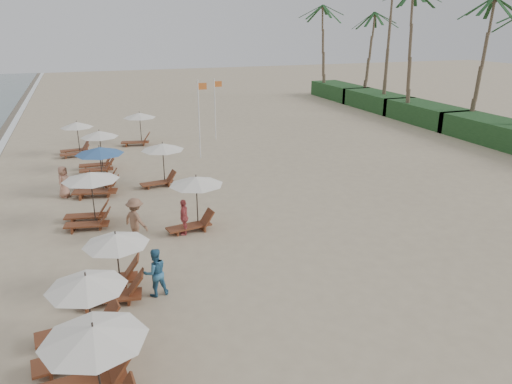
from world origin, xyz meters
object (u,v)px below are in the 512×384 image
object	(u,v)px
inland_station_1	(161,158)
beachgoer_mid_b	(136,220)
inland_station_0	(193,196)
lounger_station_0	(85,371)
flag_pole_near	(199,116)
inland_station_2	(138,125)
lounger_station_4	(96,171)
beachgoer_mid_a	(155,272)
lounger_station_6	(75,138)
lounger_station_3	(88,197)
lounger_station_5	(97,152)
beachgoer_far_a	(184,217)
lounger_station_1	(79,320)
beachgoer_far_b	(64,182)
lounger_station_2	(110,267)

from	to	relation	value
inland_station_1	beachgoer_mid_b	bearing A→B (deg)	-107.40
inland_station_0	beachgoer_mid_b	bearing A→B (deg)	-169.25
lounger_station_0	flag_pole_near	xyz separation A→B (m)	(7.38, 19.93, 1.66)
lounger_station_0	inland_station_0	bearing A→B (deg)	63.76
beachgoer_mid_b	inland_station_2	bearing A→B (deg)	-42.35
lounger_station_0	lounger_station_4	world-z (taller)	lounger_station_4
beachgoer_mid_a	flag_pole_near	size ratio (longest dim) A/B	0.32
lounger_station_6	beachgoer_mid_b	xyz separation A→B (m)	(2.10, -14.72, -0.21)
lounger_station_0	beachgoer_mid_b	bearing A→B (deg)	76.56
lounger_station_3	lounger_station_5	distance (m)	8.19
beachgoer_mid_b	beachgoer_far_a	distance (m)	1.92
lounger_station_1	inland_station_0	distance (m)	8.26
lounger_station_4	flag_pole_near	world-z (taller)	flag_pole_near
lounger_station_0	beachgoer_far_b	distance (m)	15.08
beachgoer_far_b	flag_pole_near	distance (m)	9.60
beachgoer_far_b	lounger_station_6	bearing A→B (deg)	30.56
lounger_station_6	beachgoer_far_b	size ratio (longest dim) A/B	1.47
lounger_station_6	inland_station_1	bearing A→B (deg)	-62.42
lounger_station_4	inland_station_2	world-z (taller)	lounger_station_4
lounger_station_1	beachgoer_far_b	distance (m)	12.89
lounger_station_1	flag_pole_near	bearing A→B (deg)	67.12
lounger_station_0	beachgoer_far_a	size ratio (longest dim) A/B	1.82
lounger_station_4	inland_station_1	size ratio (longest dim) A/B	1.11
inland_station_1	inland_station_2	xyz separation A→B (m)	(-0.04, 9.58, -0.09)
beachgoer_mid_b	flag_pole_near	bearing A→B (deg)	-60.31
lounger_station_4	flag_pole_near	bearing A→B (deg)	36.42
inland_station_1	beachgoer_mid_a	size ratio (longest dim) A/B	1.60
lounger_station_2	lounger_station_0	bearing A→B (deg)	-99.78
inland_station_1	lounger_station_4	bearing A→B (deg)	-177.52
lounger_station_1	beachgoer_far_a	size ratio (longest dim) A/B	1.75
inland_station_2	beachgoer_mid_a	bearing A→B (deg)	-95.46
beachgoer_far_b	flag_pole_near	size ratio (longest dim) A/B	0.32
lounger_station_2	lounger_station_5	bearing A→B (deg)	88.85
lounger_station_1	lounger_station_5	bearing A→B (deg)	85.83
beachgoer_mid_a	flag_pole_near	bearing A→B (deg)	-116.74
lounger_station_2	lounger_station_6	world-z (taller)	lounger_station_6
lounger_station_2	beachgoer_far_a	distance (m)	4.93
flag_pole_near	lounger_station_3	bearing A→B (deg)	-127.88
inland_station_1	lounger_station_0	bearing A→B (deg)	-105.19
lounger_station_4	inland_station_0	distance (m)	7.07
beachgoer_far_a	lounger_station_0	bearing A→B (deg)	-8.27
lounger_station_5	inland_station_2	world-z (taller)	lounger_station_5
lounger_station_6	inland_station_0	world-z (taller)	inland_station_0
lounger_station_0	beachgoer_mid_a	world-z (taller)	lounger_station_0
lounger_station_5	beachgoer_far_b	distance (m)	4.46
lounger_station_4	beachgoer_far_b	distance (m)	1.59
inland_station_0	lounger_station_1	bearing A→B (deg)	-123.66
lounger_station_6	beachgoer_mid_b	world-z (taller)	lounger_station_6
lounger_station_6	inland_station_0	distance (m)	14.96
lounger_station_3	inland_station_2	size ratio (longest dim) A/B	0.95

